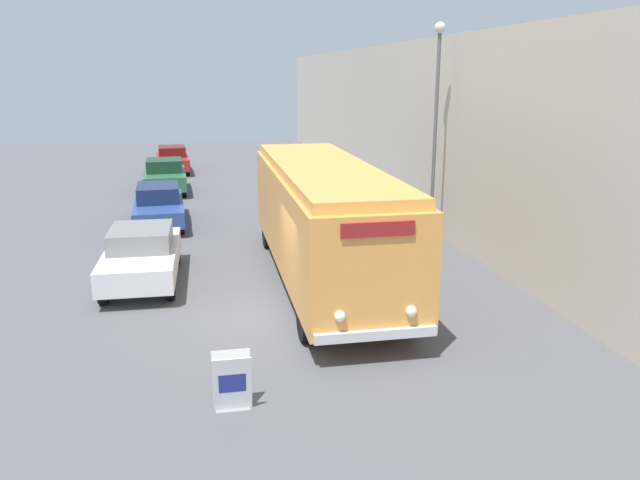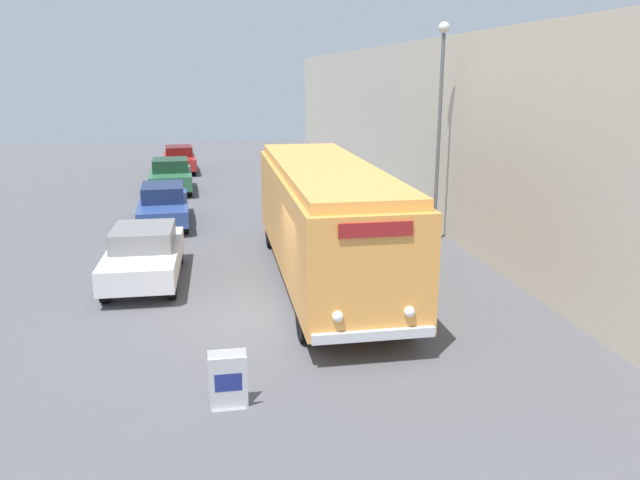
# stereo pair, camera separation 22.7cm
# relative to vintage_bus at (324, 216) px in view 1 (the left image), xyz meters

# --- Properties ---
(ground_plane) EXTENTS (80.00, 80.00, 0.00)m
(ground_plane) POSITION_rel_vintage_bus_xyz_m (-1.91, -2.42, -1.85)
(ground_plane) COLOR #56565B
(building_wall_right) EXTENTS (0.30, 60.00, 6.81)m
(building_wall_right) POSITION_rel_vintage_bus_xyz_m (5.22, 7.58, 1.55)
(building_wall_right) COLOR beige
(building_wall_right) RESTS_ON ground_plane
(vintage_bus) EXTENTS (2.60, 10.55, 3.25)m
(vintage_bus) POSITION_rel_vintage_bus_xyz_m (0.00, 0.00, 0.00)
(vintage_bus) COLOR black
(vintage_bus) RESTS_ON ground_plane
(sign_board) EXTENTS (0.66, 0.38, 1.02)m
(sign_board) POSITION_rel_vintage_bus_xyz_m (-2.84, -6.39, -1.36)
(sign_board) COLOR gray
(sign_board) RESTS_ON ground_plane
(streetlamp) EXTENTS (0.36, 0.36, 7.14)m
(streetlamp) POSITION_rel_vintage_bus_xyz_m (4.42, 3.51, 2.71)
(streetlamp) COLOR #595E60
(streetlamp) RESTS_ON ground_plane
(parked_car_near) EXTENTS (1.96, 4.51, 1.51)m
(parked_car_near) POSITION_rel_vintage_bus_xyz_m (-4.90, 0.88, -1.07)
(parked_car_near) COLOR black
(parked_car_near) RESTS_ON ground_plane
(parked_car_mid) EXTENTS (2.01, 4.84, 1.51)m
(parked_car_mid) POSITION_rel_vintage_bus_xyz_m (-4.84, 7.74, -1.09)
(parked_car_mid) COLOR black
(parked_car_mid) RESTS_ON ground_plane
(parked_car_far) EXTENTS (2.12, 4.26, 1.59)m
(parked_car_far) POSITION_rel_vintage_bus_xyz_m (-4.93, 14.51, -1.05)
(parked_car_far) COLOR black
(parked_car_far) RESTS_ON ground_plane
(parked_car_distant) EXTENTS (2.05, 4.41, 1.49)m
(parked_car_distant) POSITION_rel_vintage_bus_xyz_m (-4.82, 20.92, -1.10)
(parked_car_distant) COLOR black
(parked_car_distant) RESTS_ON ground_plane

